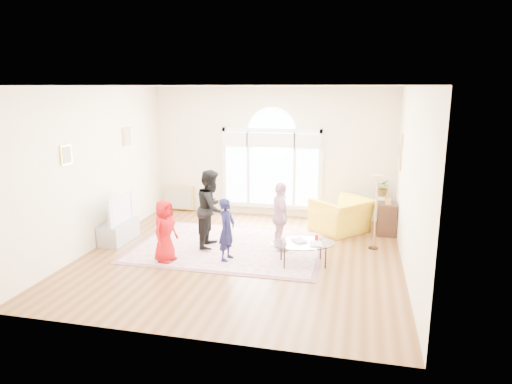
% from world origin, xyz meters
% --- Properties ---
extents(ground, '(6.00, 6.00, 0.00)m').
position_xyz_m(ground, '(0.00, 0.00, 0.00)').
color(ground, '#5A3415').
rests_on(ground, ground).
extents(room_shell, '(6.00, 6.00, 6.00)m').
position_xyz_m(room_shell, '(0.01, 2.83, 1.57)').
color(room_shell, beige).
rests_on(room_shell, ground).
extents(area_rug, '(3.60, 2.60, 0.02)m').
position_xyz_m(area_rug, '(-0.37, 0.47, 0.01)').
color(area_rug, beige).
rests_on(area_rug, ground).
extents(rug_border, '(3.80, 2.80, 0.01)m').
position_xyz_m(rug_border, '(-0.37, 0.47, 0.01)').
color(rug_border, '#7C4F51').
rests_on(rug_border, ground).
extents(tv_console, '(0.45, 1.00, 0.42)m').
position_xyz_m(tv_console, '(-2.75, 0.30, 0.21)').
color(tv_console, '#979A9F').
rests_on(tv_console, ground).
extents(television, '(0.17, 1.01, 0.58)m').
position_xyz_m(television, '(-2.74, 0.30, 0.71)').
color(television, black).
rests_on(television, tv_console).
extents(coffee_table, '(1.34, 1.07, 0.54)m').
position_xyz_m(coffee_table, '(1.21, -0.15, 0.40)').
color(coffee_table, silver).
rests_on(coffee_table, ground).
extents(armchair, '(1.54, 1.56, 0.76)m').
position_xyz_m(armchair, '(1.80, 1.99, 0.38)').
color(armchair, yellow).
rests_on(armchair, ground).
extents(side_cabinet, '(0.40, 0.50, 0.70)m').
position_xyz_m(side_cabinet, '(2.78, 2.04, 0.35)').
color(side_cabinet, black).
rests_on(side_cabinet, ground).
extents(floor_lamp, '(0.25, 0.25, 1.51)m').
position_xyz_m(floor_lamp, '(2.49, 1.03, 1.28)').
color(floor_lamp, black).
rests_on(floor_lamp, ground).
extents(plant_pedestal, '(0.20, 0.20, 0.70)m').
position_xyz_m(plant_pedestal, '(2.70, 2.72, 0.35)').
color(plant_pedestal, white).
rests_on(plant_pedestal, ground).
extents(potted_plant, '(0.47, 0.44, 0.42)m').
position_xyz_m(potted_plant, '(2.70, 2.72, 0.91)').
color(potted_plant, '#33722D').
rests_on(potted_plant, plant_pedestal).
extents(leaning_picture, '(0.80, 0.14, 0.62)m').
position_xyz_m(leaning_picture, '(-2.45, 2.90, 0.00)').
color(leaning_picture, tan).
rests_on(leaning_picture, ground).
extents(child_red, '(0.49, 0.64, 1.17)m').
position_xyz_m(child_red, '(-1.29, -0.58, 0.60)').
color(child_red, '#B20D11').
rests_on(child_red, area_rug).
extents(child_navy, '(0.35, 0.47, 1.18)m').
position_xyz_m(child_navy, '(-0.20, -0.26, 0.61)').
color(child_navy, '#14143A').
rests_on(child_navy, area_rug).
extents(child_black, '(0.64, 0.80, 1.57)m').
position_xyz_m(child_black, '(-0.72, 0.40, 0.81)').
color(child_black, black).
rests_on(child_black, area_rug).
extents(child_pink, '(0.63, 0.86, 1.36)m').
position_xyz_m(child_pink, '(0.67, 0.49, 0.70)').
color(child_pink, '#E1A3BB').
rests_on(child_pink, area_rug).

